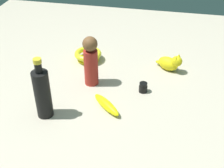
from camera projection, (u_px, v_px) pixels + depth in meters
The scene contains 7 objects.
ground at pixel (112, 93), 1.31m from camera, with size 2.00×2.00×0.00m, color #BCB29E.
person_figure_adult at pixel (91, 61), 1.31m from camera, with size 0.08×0.08×0.23m.
bowl at pixel (88, 55), 1.52m from camera, with size 0.14×0.14×0.05m.
bottle_tall at pixel (42, 93), 1.13m from camera, with size 0.06×0.06×0.25m.
nail_polish_jar at pixel (143, 87), 1.31m from camera, with size 0.04×0.04×0.04m.
banana at pixel (106, 105), 1.21m from camera, with size 0.16×0.04×0.04m, color yellow.
cat_figurine at pixel (170, 63), 1.44m from camera, with size 0.13×0.10×0.09m.
Camera 1 is at (0.22, -1.03, 0.78)m, focal length 48.40 mm.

